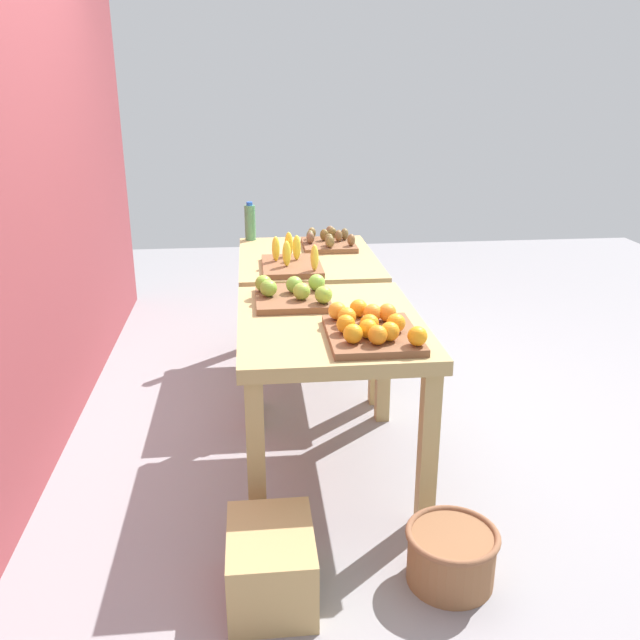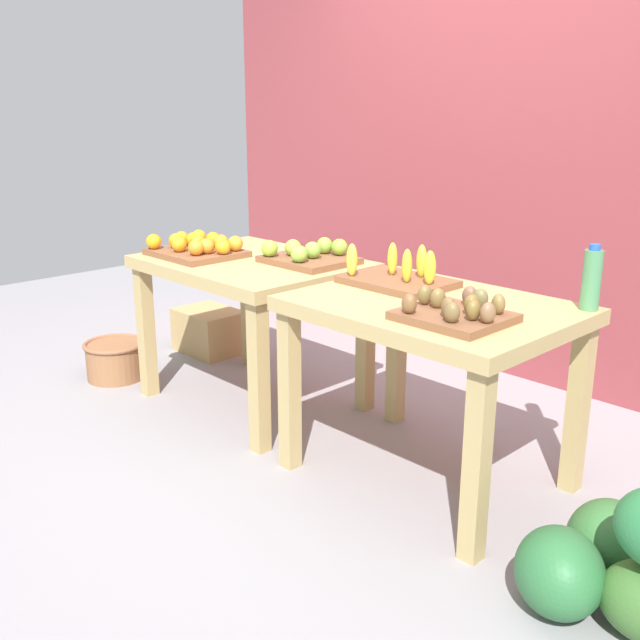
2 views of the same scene
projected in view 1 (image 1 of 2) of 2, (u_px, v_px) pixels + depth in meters
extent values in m
plane|color=gray|center=(317.00, 413.00, 3.73)|extent=(8.00, 8.00, 0.00)
cube|color=brown|center=(23.00, 133.00, 3.09)|extent=(4.40, 0.12, 3.00)
cube|color=tan|center=(330.00, 325.00, 2.96)|extent=(1.04, 0.80, 0.06)
cube|color=tan|center=(428.00, 450.00, 2.69)|extent=(0.07, 0.07, 0.69)
cube|color=tan|center=(383.00, 360.00, 3.55)|extent=(0.07, 0.07, 0.69)
cube|color=tan|center=(256.00, 459.00, 2.62)|extent=(0.07, 0.07, 0.69)
cube|color=tan|center=(253.00, 365.00, 3.48)|extent=(0.07, 0.07, 0.69)
cube|color=tan|center=(307.00, 261.00, 4.01)|extent=(1.04, 0.80, 0.06)
cube|color=tan|center=(376.00, 346.00, 3.74)|extent=(0.07, 0.07, 0.69)
cube|color=tan|center=(352.00, 296.00, 4.60)|extent=(0.07, 0.07, 0.69)
cube|color=tan|center=(253.00, 351.00, 3.67)|extent=(0.07, 0.07, 0.69)
cube|color=tan|center=(251.00, 299.00, 4.53)|extent=(0.07, 0.07, 0.69)
cube|color=brown|center=(372.00, 335.00, 2.72)|extent=(0.44, 0.36, 0.03)
sphere|color=orange|center=(390.00, 331.00, 2.61)|extent=(0.11, 0.11, 0.08)
sphere|color=orange|center=(372.00, 313.00, 2.81)|extent=(0.09, 0.09, 0.08)
sphere|color=orange|center=(359.00, 308.00, 2.87)|extent=(0.09, 0.09, 0.08)
sphere|color=orange|center=(337.00, 311.00, 2.84)|extent=(0.10, 0.10, 0.08)
sphere|color=orange|center=(378.00, 335.00, 2.57)|extent=(0.09, 0.09, 0.08)
sphere|color=orange|center=(396.00, 323.00, 2.70)|extent=(0.10, 0.10, 0.08)
sphere|color=orange|center=(369.00, 323.00, 2.69)|extent=(0.09, 0.09, 0.08)
sphere|color=orange|center=(346.00, 324.00, 2.68)|extent=(0.10, 0.10, 0.08)
sphere|color=orange|center=(387.00, 312.00, 2.82)|extent=(0.10, 0.10, 0.08)
sphere|color=orange|center=(347.00, 317.00, 2.77)|extent=(0.09, 0.09, 0.08)
sphere|color=orange|center=(368.00, 329.00, 2.63)|extent=(0.10, 0.10, 0.08)
sphere|color=orange|center=(417.00, 336.00, 2.56)|extent=(0.09, 0.09, 0.08)
sphere|color=orange|center=(353.00, 334.00, 2.58)|extent=(0.08, 0.08, 0.08)
cube|color=brown|center=(292.00, 298.00, 3.18)|extent=(0.40, 0.34, 0.03)
sphere|color=#8CB537|center=(323.00, 295.00, 3.04)|extent=(0.11, 0.11, 0.08)
sphere|color=#96BB3E|center=(302.00, 291.00, 3.09)|extent=(0.11, 0.11, 0.08)
sphere|color=#86C040|center=(317.00, 282.00, 3.23)|extent=(0.11, 0.11, 0.08)
sphere|color=#82B239|center=(269.00, 288.00, 3.14)|extent=(0.10, 0.10, 0.08)
sphere|color=#82B540|center=(294.00, 285.00, 3.19)|extent=(0.08, 0.08, 0.08)
sphere|color=#83B336|center=(263.00, 283.00, 3.21)|extent=(0.11, 0.11, 0.08)
cube|color=brown|center=(292.00, 266.00, 3.73)|extent=(0.44, 0.32, 0.03)
ellipsoid|color=yellow|center=(297.00, 248.00, 3.77)|extent=(0.07, 0.07, 0.14)
ellipsoid|color=yellow|center=(289.00, 244.00, 3.85)|extent=(0.07, 0.07, 0.14)
ellipsoid|color=yellow|center=(287.00, 254.00, 3.64)|extent=(0.07, 0.06, 0.14)
ellipsoid|color=yellow|center=(276.00, 249.00, 3.74)|extent=(0.06, 0.06, 0.14)
ellipsoid|color=yellow|center=(315.00, 258.00, 3.56)|extent=(0.06, 0.05, 0.14)
cube|color=brown|center=(329.00, 245.00, 4.20)|extent=(0.36, 0.32, 0.03)
ellipsoid|color=brown|center=(332.00, 233.00, 4.28)|extent=(0.06, 0.07, 0.07)
ellipsoid|color=brown|center=(330.00, 231.00, 4.33)|extent=(0.06, 0.07, 0.07)
ellipsoid|color=brown|center=(329.00, 240.00, 4.11)|extent=(0.07, 0.07, 0.07)
ellipsoid|color=brown|center=(310.00, 238.00, 4.16)|extent=(0.07, 0.06, 0.07)
ellipsoid|color=brown|center=(345.00, 234.00, 4.26)|extent=(0.07, 0.06, 0.07)
ellipsoid|color=brown|center=(330.00, 242.00, 4.05)|extent=(0.07, 0.07, 0.07)
ellipsoid|color=brown|center=(339.00, 236.00, 4.21)|extent=(0.07, 0.06, 0.07)
ellipsoid|color=brown|center=(324.00, 235.00, 4.23)|extent=(0.07, 0.07, 0.07)
ellipsoid|color=olive|center=(312.00, 233.00, 4.28)|extent=(0.07, 0.07, 0.07)
ellipsoid|color=brown|center=(351.00, 240.00, 4.10)|extent=(0.06, 0.06, 0.07)
ellipsoid|color=brown|center=(310.00, 236.00, 4.20)|extent=(0.07, 0.06, 0.07)
cylinder|color=#4C8C59|center=(250.00, 223.00, 4.37)|extent=(0.07, 0.07, 0.22)
cylinder|color=blue|center=(249.00, 204.00, 4.32)|extent=(0.04, 0.04, 0.02)
ellipsoid|color=#37642A|center=(334.00, 301.00, 5.22)|extent=(0.36, 0.31, 0.24)
ellipsoid|color=#336B33|center=(313.00, 310.00, 4.99)|extent=(0.34, 0.36, 0.26)
ellipsoid|color=#296534|center=(349.00, 310.00, 4.99)|extent=(0.40, 0.41, 0.27)
ellipsoid|color=#276E39|center=(335.00, 271.00, 5.14)|extent=(0.28, 0.23, 0.23)
cylinder|color=#8F5E3C|center=(451.00, 557.00, 2.45)|extent=(0.32, 0.32, 0.20)
torus|color=brown|center=(453.00, 534.00, 2.42)|extent=(0.34, 0.34, 0.02)
cube|color=tan|center=(271.00, 564.00, 2.37)|extent=(0.40, 0.30, 0.26)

